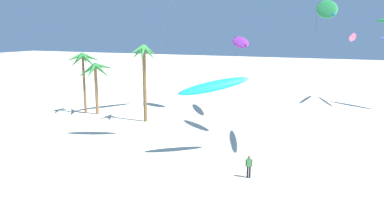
% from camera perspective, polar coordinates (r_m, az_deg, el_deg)
% --- Properties ---
extents(palm_tree_0, '(4.14, 4.51, 7.82)m').
position_cam_1_polar(palm_tree_0, '(49.29, -16.34, 6.69)').
color(palm_tree_0, brown).
rests_on(palm_tree_0, ground).
extents(palm_tree_1, '(4.88, 5.10, 6.59)m').
position_cam_1_polar(palm_tree_1, '(48.60, -14.57, 5.14)').
color(palm_tree_1, olive).
rests_on(palm_tree_1, ground).
extents(palm_tree_2, '(3.46, 3.93, 9.00)m').
position_cam_1_polar(palm_tree_2, '(43.28, -7.38, 7.21)').
color(palm_tree_2, brown).
rests_on(palm_tree_2, ground).
extents(flying_kite_4, '(4.81, 10.49, 10.16)m').
position_cam_1_polar(flying_kite_4, '(47.44, 7.34, 9.99)').
color(flying_kite_4, purple).
rests_on(flying_kite_4, ground).
extents(flying_kite_6, '(1.24, 14.01, 10.51)m').
position_cam_1_polar(flying_kite_6, '(59.23, 23.35, 9.87)').
color(flying_kite_6, '#EA5193').
rests_on(flying_kite_6, ground).
extents(flying_kite_8, '(5.09, 8.77, 13.60)m').
position_cam_1_polar(flying_kite_8, '(33.45, 19.81, 14.10)').
color(flying_kite_8, green).
rests_on(flying_kite_8, ground).
extents(flying_kite_11, '(5.65, 4.58, 7.07)m').
position_cam_1_polar(flying_kite_11, '(30.86, 3.30, 3.37)').
color(flying_kite_11, '#19B2B7').
rests_on(flying_kite_11, ground).
extents(person_near_left, '(0.48, 0.30, 1.69)m').
position_cam_1_polar(person_near_left, '(27.60, 8.68, -8.69)').
color(person_near_left, black).
rests_on(person_near_left, ground).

